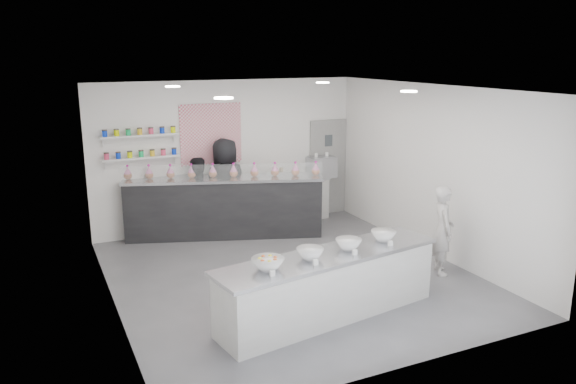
% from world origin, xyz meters
% --- Properties ---
extents(floor, '(6.00, 6.00, 0.00)m').
position_xyz_m(floor, '(0.00, 0.00, 0.00)').
color(floor, '#515156').
rests_on(floor, ground).
extents(ceiling, '(6.00, 6.00, 0.00)m').
position_xyz_m(ceiling, '(0.00, 0.00, 3.00)').
color(ceiling, white).
rests_on(ceiling, floor).
extents(back_wall, '(5.50, 0.00, 5.50)m').
position_xyz_m(back_wall, '(0.00, 3.00, 1.50)').
color(back_wall, white).
rests_on(back_wall, floor).
extents(left_wall, '(0.00, 6.00, 6.00)m').
position_xyz_m(left_wall, '(-2.75, 0.00, 1.50)').
color(left_wall, white).
rests_on(left_wall, floor).
extents(right_wall, '(0.00, 6.00, 6.00)m').
position_xyz_m(right_wall, '(2.75, 0.00, 1.50)').
color(right_wall, white).
rests_on(right_wall, floor).
extents(back_door, '(0.88, 0.04, 2.10)m').
position_xyz_m(back_door, '(2.30, 2.97, 1.05)').
color(back_door, gray).
rests_on(back_door, floor).
extents(pattern_panel, '(1.25, 0.03, 1.20)m').
position_xyz_m(pattern_panel, '(-0.35, 2.98, 1.95)').
color(pattern_panel, '#CE405C').
rests_on(pattern_panel, back_wall).
extents(jar_shelf_lower, '(1.45, 0.22, 0.04)m').
position_xyz_m(jar_shelf_lower, '(-1.75, 2.90, 1.60)').
color(jar_shelf_lower, silver).
rests_on(jar_shelf_lower, back_wall).
extents(jar_shelf_upper, '(1.45, 0.22, 0.04)m').
position_xyz_m(jar_shelf_upper, '(-1.75, 2.90, 2.02)').
color(jar_shelf_upper, silver).
rests_on(jar_shelf_upper, back_wall).
extents(preserve_jars, '(1.45, 0.10, 0.56)m').
position_xyz_m(preserve_jars, '(-1.75, 2.88, 1.88)').
color(preserve_jars, '#DB3A61').
rests_on(preserve_jars, jar_shelf_lower).
extents(downlight_0, '(0.24, 0.24, 0.02)m').
position_xyz_m(downlight_0, '(-1.40, -1.00, 2.98)').
color(downlight_0, white).
rests_on(downlight_0, ceiling).
extents(downlight_1, '(0.24, 0.24, 0.02)m').
position_xyz_m(downlight_1, '(1.40, -1.00, 2.98)').
color(downlight_1, white).
rests_on(downlight_1, ceiling).
extents(downlight_2, '(0.24, 0.24, 0.02)m').
position_xyz_m(downlight_2, '(-1.40, 1.60, 2.98)').
color(downlight_2, white).
rests_on(downlight_2, ceiling).
extents(downlight_3, '(0.24, 0.24, 0.02)m').
position_xyz_m(downlight_3, '(1.40, 1.60, 2.98)').
color(downlight_3, white).
rests_on(downlight_3, ceiling).
extents(prep_counter, '(3.40, 1.26, 0.91)m').
position_xyz_m(prep_counter, '(-0.14, -1.50, 0.45)').
color(prep_counter, '#B9B9B5').
rests_on(prep_counter, floor).
extents(back_bar, '(3.83, 1.91, 1.18)m').
position_xyz_m(back_bar, '(-0.30, 2.42, 0.59)').
color(back_bar, black).
rests_on(back_bar, floor).
extents(sneeze_guard, '(3.56, 1.25, 0.32)m').
position_xyz_m(sneeze_guard, '(-0.41, 2.10, 1.34)').
color(sneeze_guard, white).
rests_on(sneeze_guard, back_bar).
extents(espresso_ledge, '(1.20, 0.38, 0.89)m').
position_xyz_m(espresso_ledge, '(1.55, 2.78, 0.45)').
color(espresso_ledge, '#B9B9B5').
rests_on(espresso_ledge, floor).
extents(espresso_machine, '(0.58, 0.40, 0.44)m').
position_xyz_m(espresso_machine, '(2.04, 2.78, 1.11)').
color(espresso_machine, '#93969E').
rests_on(espresso_machine, espresso_ledge).
extents(cup_stacks, '(0.24, 0.24, 0.30)m').
position_xyz_m(cup_stacks, '(1.00, 2.78, 1.04)').
color(cup_stacks, tan).
rests_on(cup_stacks, espresso_ledge).
extents(prep_bowls, '(2.36, 0.82, 0.15)m').
position_xyz_m(prep_bowls, '(-0.14, -1.50, 0.98)').
color(prep_bowls, white).
rests_on(prep_bowls, prep_counter).
extents(label_cards, '(2.01, 0.04, 0.07)m').
position_xyz_m(label_cards, '(-0.22, -2.00, 0.94)').
color(label_cards, white).
rests_on(label_cards, prep_counter).
extents(cookie_bags, '(3.60, 1.38, 0.28)m').
position_xyz_m(cookie_bags, '(-0.30, 2.42, 1.32)').
color(cookie_bags, '#D468A9').
rests_on(cookie_bags, back_bar).
extents(woman_prep, '(0.54, 0.63, 1.47)m').
position_xyz_m(woman_prep, '(2.29, -0.90, 0.73)').
color(woman_prep, beige).
rests_on(woman_prep, floor).
extents(staff_left, '(0.87, 0.75, 1.56)m').
position_xyz_m(staff_left, '(-0.78, 2.67, 0.78)').
color(staff_left, black).
rests_on(staff_left, floor).
extents(staff_right, '(0.97, 0.67, 1.90)m').
position_xyz_m(staff_right, '(-0.18, 2.67, 0.95)').
color(staff_right, black).
rests_on(staff_right, floor).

